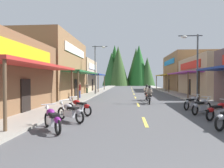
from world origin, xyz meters
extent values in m
cube|color=#4C4C4F|center=(0.00, 25.62, -0.05)|extent=(9.67, 81.25, 0.10)
cube|color=gray|center=(-5.93, 25.62, 0.06)|extent=(2.19, 81.25, 0.12)
cube|color=#9E9991|center=(5.93, 25.62, 0.06)|extent=(2.19, 81.25, 0.12)
cube|color=#E0C64C|center=(0.00, 8.68, 0.01)|extent=(0.16, 2.40, 0.01)
cube|color=#E0C64C|center=(0.00, 15.42, 0.01)|extent=(0.16, 2.40, 0.01)
cube|color=#E0C64C|center=(0.00, 22.13, 0.01)|extent=(0.16, 2.40, 0.01)
cube|color=#E0C64C|center=(0.00, 27.59, 0.01)|extent=(0.16, 2.40, 0.01)
cube|color=#E0C64C|center=(0.00, 33.34, 0.01)|extent=(0.16, 2.40, 0.01)
cube|color=#E0C64C|center=(0.00, 38.36, 0.01)|extent=(0.16, 2.40, 0.01)
cube|color=#E0C64C|center=(0.00, 45.24, 0.01)|extent=(0.16, 2.40, 0.01)
cube|color=#E0C64C|center=(0.00, 51.71, 0.01)|extent=(0.16, 2.40, 0.01)
cube|color=#E0C64C|center=(0.00, 57.59, 0.01)|extent=(0.16, 2.40, 0.01)
cube|color=#B72D28|center=(-6.12, 10.58, 2.90)|extent=(1.80, 9.60, 0.16)
cylinder|color=brown|center=(-5.42, 5.98, 1.41)|extent=(0.14, 0.14, 2.82)
cylinder|color=brown|center=(-5.42, 15.18, 1.41)|extent=(0.14, 0.14, 2.82)
cube|color=yellow|center=(-6.96, 10.58, 3.69)|extent=(0.10, 7.47, 0.90)
cube|color=black|center=(-6.98, 10.58, 1.05)|extent=(0.08, 1.10, 2.10)
cube|color=olive|center=(-11.09, 22.48, 3.47)|extent=(8.13, 12.00, 6.94)
cube|color=#236033|center=(-6.12, 22.48, 2.90)|extent=(1.80, 10.80, 0.16)
cylinder|color=brown|center=(-5.42, 17.28, 1.41)|extent=(0.14, 0.14, 2.82)
cylinder|color=brown|center=(-5.42, 27.67, 1.41)|extent=(0.14, 0.14, 2.82)
cube|color=white|center=(-6.96, 22.48, 5.41)|extent=(0.10, 8.40, 0.90)
cube|color=black|center=(-6.98, 22.48, 1.05)|extent=(0.08, 1.10, 2.10)
cube|color=tan|center=(-10.04, 34.00, 2.73)|extent=(6.02, 9.46, 5.45)
cube|color=navy|center=(-6.12, 34.00, 2.90)|extent=(1.80, 8.51, 0.16)
cylinder|color=brown|center=(-5.42, 29.94, 1.41)|extent=(0.14, 0.14, 2.82)
cylinder|color=brown|center=(-5.42, 38.06, 1.41)|extent=(0.14, 0.14, 2.82)
cube|color=white|center=(-6.96, 34.00, 4.25)|extent=(0.10, 6.62, 0.90)
cube|color=black|center=(-6.98, 34.00, 1.05)|extent=(0.08, 1.10, 2.10)
cylinder|color=brown|center=(5.42, 17.34, 1.41)|extent=(0.14, 0.14, 2.82)
cube|color=tan|center=(10.86, 25.70, 2.47)|extent=(7.67, 11.73, 4.93)
cube|color=#8C338C|center=(6.12, 25.70, 2.90)|extent=(1.80, 10.55, 0.16)
cylinder|color=brown|center=(5.42, 20.62, 1.41)|extent=(0.14, 0.14, 2.82)
cylinder|color=brown|center=(5.42, 30.78, 1.41)|extent=(0.14, 0.14, 2.82)
cube|color=red|center=(6.96, 25.70, 3.85)|extent=(0.10, 8.21, 0.90)
cube|color=black|center=(6.98, 25.70, 1.05)|extent=(0.08, 1.10, 2.10)
cube|color=olive|center=(10.48, 38.98, 3.43)|extent=(6.91, 13.30, 6.85)
cube|color=gold|center=(6.12, 38.98, 2.90)|extent=(1.80, 11.97, 0.16)
cylinder|color=brown|center=(5.42, 33.20, 1.41)|extent=(0.14, 0.14, 2.82)
cylinder|color=brown|center=(5.42, 44.77, 1.41)|extent=(0.14, 0.14, 2.82)
cube|color=#197FCC|center=(6.96, 38.98, 5.34)|extent=(0.10, 9.31, 0.90)
cube|color=black|center=(6.98, 38.98, 1.05)|extent=(0.08, 1.10, 2.10)
cylinder|color=#474C51|center=(-5.24, 25.94, 3.28)|extent=(0.14, 0.14, 6.57)
cylinder|color=#474C51|center=(-4.61, 25.94, 6.47)|extent=(2.06, 0.10, 0.10)
ellipsoid|color=silver|center=(-4.08, 25.94, 6.37)|extent=(0.50, 0.30, 0.24)
cylinder|color=#474C51|center=(5.24, 17.19, 3.00)|extent=(0.14, 0.14, 6.00)
cylinder|color=#474C51|center=(4.61, 17.19, 5.90)|extent=(2.06, 0.10, 0.10)
ellipsoid|color=silver|center=(4.08, 17.19, 5.80)|extent=(0.50, 0.30, 0.24)
torus|color=black|center=(2.84, 7.09, 0.32)|extent=(0.59, 0.43, 0.64)
ellipsoid|color=#99999E|center=(2.88, 7.12, 0.55)|extent=(0.50, 0.44, 0.24)
torus|color=black|center=(3.24, 9.12, 0.32)|extent=(0.58, 0.45, 0.64)
cube|color=silver|center=(3.85, 9.55, 0.40)|extent=(0.74, 0.63, 0.32)
ellipsoid|color=#A51414|center=(4.02, 9.66, 0.72)|extent=(0.64, 0.58, 0.28)
cube|color=black|center=(3.65, 9.40, 0.68)|extent=(0.65, 0.57, 0.12)
ellipsoid|color=#A51414|center=(3.28, 9.15, 0.55)|extent=(0.50, 0.45, 0.24)
torus|color=black|center=(4.14, 11.78, 0.32)|extent=(0.54, 0.51, 0.64)
torus|color=black|center=(3.03, 10.77, 0.32)|extent=(0.54, 0.51, 0.64)
cube|color=silver|center=(3.59, 11.28, 0.40)|extent=(0.71, 0.68, 0.32)
ellipsoid|color=#99999E|center=(3.73, 11.41, 0.72)|extent=(0.63, 0.61, 0.28)
cube|color=black|center=(3.40, 11.11, 0.68)|extent=(0.63, 0.61, 0.12)
ellipsoid|color=#99999E|center=(3.07, 10.80, 0.55)|extent=(0.49, 0.47, 0.24)
cylinder|color=silver|center=(4.04, 11.70, 0.65)|extent=(0.31, 0.30, 0.71)
cylinder|color=silver|center=(3.95, 11.61, 1.02)|extent=(0.44, 0.47, 0.04)
sphere|color=white|center=(4.16, 11.80, 0.85)|extent=(0.16, 0.16, 0.16)
torus|color=black|center=(4.12, 13.71, 0.32)|extent=(0.52, 0.53, 0.64)
torus|color=black|center=(3.07, 12.63, 0.32)|extent=(0.52, 0.53, 0.64)
cube|color=silver|center=(3.59, 13.17, 0.40)|extent=(0.69, 0.70, 0.32)
ellipsoid|color=#99999E|center=(3.73, 13.32, 0.72)|extent=(0.62, 0.62, 0.28)
cube|color=black|center=(3.42, 12.99, 0.68)|extent=(0.62, 0.63, 0.12)
ellipsoid|color=#99999E|center=(3.10, 12.67, 0.55)|extent=(0.48, 0.48, 0.24)
cylinder|color=silver|center=(4.03, 13.62, 0.65)|extent=(0.30, 0.31, 0.71)
cylinder|color=silver|center=(3.94, 13.53, 1.02)|extent=(0.46, 0.45, 0.04)
sphere|color=white|center=(4.14, 13.73, 0.85)|extent=(0.16, 0.16, 0.16)
torus|color=black|center=(-4.31, 7.24, 0.32)|extent=(0.46, 0.57, 0.64)
torus|color=black|center=(-3.42, 6.03, 0.32)|extent=(0.46, 0.57, 0.64)
cube|color=silver|center=(-3.86, 6.63, 0.40)|extent=(0.64, 0.73, 0.32)
ellipsoid|color=#721972|center=(-3.98, 6.80, 0.72)|extent=(0.59, 0.64, 0.28)
cube|color=black|center=(-3.71, 6.43, 0.68)|extent=(0.58, 0.65, 0.12)
ellipsoid|color=#721972|center=(-3.45, 6.07, 0.55)|extent=(0.46, 0.50, 0.24)
cylinder|color=silver|center=(-4.23, 7.13, 0.65)|extent=(0.27, 0.33, 0.71)
cylinder|color=silver|center=(-4.16, 7.04, 1.02)|extent=(0.51, 0.39, 0.04)
sphere|color=white|center=(-4.33, 7.26, 0.85)|extent=(0.16, 0.16, 0.16)
torus|color=black|center=(-4.24, 8.95, 0.32)|extent=(0.56, 0.48, 0.64)
torus|color=black|center=(-3.07, 8.02, 0.32)|extent=(0.56, 0.48, 0.64)
cube|color=silver|center=(-3.66, 8.49, 0.40)|extent=(0.72, 0.65, 0.32)
ellipsoid|color=#99999E|center=(-3.81, 8.61, 0.72)|extent=(0.64, 0.60, 0.28)
cube|color=black|center=(-3.46, 8.33, 0.68)|extent=(0.64, 0.59, 0.12)
ellipsoid|color=#99999E|center=(-3.11, 8.05, 0.55)|extent=(0.49, 0.46, 0.24)
cylinder|color=silver|center=(-4.14, 8.87, 0.65)|extent=(0.33, 0.28, 0.71)
cylinder|color=silver|center=(-4.05, 8.80, 1.02)|extent=(0.40, 0.50, 0.04)
sphere|color=white|center=(-4.27, 8.97, 0.85)|extent=(0.16, 0.16, 0.16)
torus|color=black|center=(-4.31, 10.85, 0.32)|extent=(0.58, 0.45, 0.64)
torus|color=black|center=(-3.09, 9.99, 0.32)|extent=(0.58, 0.45, 0.64)
cube|color=silver|center=(-3.70, 10.42, 0.40)|extent=(0.73, 0.63, 0.32)
ellipsoid|color=#A51414|center=(-3.86, 10.54, 0.72)|extent=(0.64, 0.59, 0.28)
cube|color=black|center=(-3.49, 10.28, 0.68)|extent=(0.65, 0.58, 0.12)
ellipsoid|color=#A51414|center=(-3.13, 10.01, 0.55)|extent=(0.50, 0.45, 0.24)
cylinder|color=silver|center=(-4.20, 10.78, 0.65)|extent=(0.34, 0.26, 0.71)
cylinder|color=silver|center=(-4.11, 10.71, 1.02)|extent=(0.38, 0.51, 0.04)
sphere|color=white|center=(-4.33, 10.87, 0.85)|extent=(0.16, 0.16, 0.16)
torus|color=black|center=(1.04, 17.10, 0.32)|extent=(0.14, 0.65, 0.64)
torus|color=black|center=(0.93, 15.61, 0.32)|extent=(0.14, 0.65, 0.64)
cube|color=silver|center=(0.99, 16.35, 0.40)|extent=(0.33, 0.72, 0.32)
ellipsoid|color=black|center=(1.00, 16.55, 0.72)|extent=(0.36, 0.58, 0.28)
cube|color=black|center=(0.97, 16.10, 0.68)|extent=(0.32, 0.62, 0.12)
ellipsoid|color=black|center=(0.94, 15.66, 0.55)|extent=(0.27, 0.46, 0.24)
cylinder|color=silver|center=(1.03, 16.97, 0.65)|extent=(0.09, 0.37, 0.71)
cylinder|color=silver|center=(1.02, 16.85, 1.02)|extent=(0.60, 0.08, 0.04)
sphere|color=white|center=(1.04, 17.13, 0.85)|extent=(0.16, 0.16, 0.16)
ellipsoid|color=#726659|center=(0.98, 16.20, 1.05)|extent=(0.41, 0.41, 0.64)
sphere|color=black|center=(0.98, 16.25, 1.45)|extent=(0.24, 0.24, 0.24)
cylinder|color=#726659|center=(0.83, 16.38, 0.70)|extent=(0.17, 0.43, 0.24)
cylinder|color=#726659|center=(0.79, 16.52, 1.05)|extent=(0.14, 0.51, 0.40)
cylinder|color=#726659|center=(1.15, 16.36, 0.70)|extent=(0.17, 0.43, 0.24)
cylinder|color=#726659|center=(1.20, 16.49, 1.05)|extent=(0.14, 0.51, 0.40)
torus|color=black|center=(1.00, 19.72, 0.32)|extent=(0.11, 0.64, 0.64)
torus|color=black|center=(0.98, 18.22, 0.32)|extent=(0.11, 0.64, 0.64)
cube|color=silver|center=(0.99, 18.97, 0.40)|extent=(0.29, 0.70, 0.32)
ellipsoid|color=#A51414|center=(0.99, 19.17, 0.72)|extent=(0.33, 0.56, 0.28)
cube|color=black|center=(0.98, 18.72, 0.68)|extent=(0.29, 0.60, 0.12)
ellipsoid|color=#A51414|center=(0.98, 18.27, 0.55)|extent=(0.25, 0.44, 0.24)
cylinder|color=silver|center=(1.00, 19.59, 0.65)|extent=(0.07, 0.37, 0.71)
cylinder|color=silver|center=(1.00, 19.47, 1.02)|extent=(0.60, 0.05, 0.04)
sphere|color=white|center=(1.00, 19.75, 0.85)|extent=(0.16, 0.16, 0.16)
ellipsoid|color=#726659|center=(0.99, 18.82, 1.05)|extent=(0.39, 0.39, 0.64)
sphere|color=black|center=(0.99, 18.87, 1.45)|extent=(0.24, 0.24, 0.24)
cylinder|color=#726659|center=(0.83, 18.99, 0.70)|extent=(0.15, 0.42, 0.24)
cylinder|color=#726659|center=(0.78, 19.12, 1.05)|extent=(0.11, 0.51, 0.40)
cylinder|color=#726659|center=(1.15, 18.98, 0.70)|extent=(0.15, 0.42, 0.24)
cylinder|color=#726659|center=(1.20, 19.11, 1.05)|extent=(0.11, 0.51, 0.40)
cylinder|color=#333F8C|center=(-5.88, 19.88, 0.44)|extent=(0.14, 0.14, 0.88)
cylinder|color=#333F8C|center=(-5.99, 20.03, 0.44)|extent=(0.14, 0.14, 0.88)
ellipsoid|color=maroon|center=(-5.93, 19.95, 1.19)|extent=(0.43, 0.44, 0.62)
cylinder|color=maroon|center=(-5.79, 19.76, 1.22)|extent=(0.09, 0.09, 0.59)
cylinder|color=maroon|center=(-6.08, 20.14, 1.22)|extent=(0.09, 0.09, 0.59)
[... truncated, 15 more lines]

